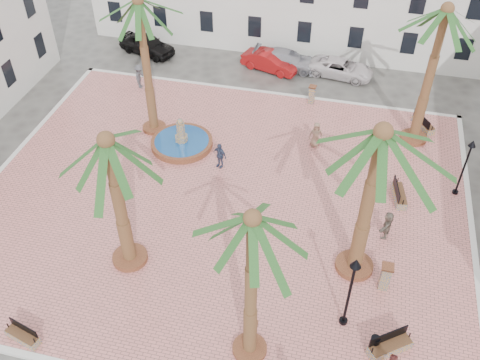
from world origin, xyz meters
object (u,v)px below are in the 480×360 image
at_px(pedestrian_north, 140,76).
at_px(pedestrian_east, 387,225).
at_px(bench_s, 23,336).
at_px(bench_e, 399,195).
at_px(bench_se, 390,346).
at_px(pedestrian_fountain_b, 220,155).
at_px(car_silver, 286,60).
at_px(car_black, 147,44).
at_px(bollard_e, 385,276).
at_px(bench_ne, 423,124).
at_px(pedestrian_fountain_a, 316,135).
at_px(lamppost_e, 467,158).
at_px(palm_nw, 140,16).
at_px(fountain, 182,142).
at_px(litter_bin, 374,343).
at_px(bollard_n, 312,94).
at_px(palm_ne, 443,25).
at_px(bollard_se, 252,333).
at_px(palm_e, 379,151).
at_px(palm_sw, 109,157).
at_px(lamppost_s, 352,281).
at_px(car_red, 270,61).
at_px(palm_s, 252,236).
at_px(car_white, 342,68).

height_order(pedestrian_north, pedestrian_east, pedestrian_north).
bearing_deg(bench_s, bench_e, 54.52).
xyz_separation_m(bench_se, pedestrian_north, (-17.53, 16.84, 0.58)).
xyz_separation_m(pedestrian_fountain_b, car_silver, (1.70, 12.29, -0.26)).
bearing_deg(car_black, bollard_e, -116.93).
height_order(bench_e, bench_ne, bench_e).
relative_size(bench_e, bollard_e, 1.28).
bearing_deg(pedestrian_fountain_a, lamppost_e, -26.05).
relative_size(palm_nw, pedestrian_east, 5.51).
bearing_deg(fountain, palm_nw, 151.64).
distance_m(bench_e, litter_bin, 9.53).
xyz_separation_m(bench_se, bollard_n, (-5.67, 17.70, 0.38)).
height_order(palm_ne, bollard_se, palm_ne).
xyz_separation_m(bench_s, pedestrian_north, (-2.63, 19.93, 0.63)).
bearing_deg(bench_ne, litter_bin, 141.14).
height_order(fountain, bollard_e, fountain).
bearing_deg(palm_e, bollard_e, -32.11).
bearing_deg(palm_sw, bollard_e, 5.62).
distance_m(bench_se, pedestrian_fountain_a, 13.90).
bearing_deg(fountain, bench_s, -98.95).
distance_m(lamppost_s, bollard_se, 4.62).
xyz_separation_m(bollard_e, pedestrian_fountain_b, (-9.52, 6.60, 0.03)).
bearing_deg(bench_ne, fountain, 79.09).
height_order(lamppost_e, car_red, lamppost_e).
xyz_separation_m(fountain, car_black, (-6.33, 10.69, 0.36)).
xyz_separation_m(palm_e, pedestrian_east, (1.34, 2.42, -6.21)).
height_order(palm_nw, palm_s, palm_nw).
bearing_deg(lamppost_e, pedestrian_north, 163.38).
relative_size(fountain, palm_nw, 0.43).
bearing_deg(car_silver, bench_e, -144.02).
xyz_separation_m(litter_bin, pedestrian_east, (0.22, 6.56, 0.40)).
bearing_deg(lamppost_e, pedestrian_fountain_b, -176.39).
xyz_separation_m(palm_nw, bollard_se, (9.29, -13.38, -6.80)).
relative_size(bench_se, car_red, 0.44).
height_order(bench_e, car_white, car_white).
height_order(palm_s, car_red, palm_s).
bearing_deg(car_black, palm_sw, -143.08).
bearing_deg(lamppost_e, palm_s, -126.33).
height_order(lamppost_s, lamppost_e, lamppost_s).
height_order(car_red, car_silver, car_red).
relative_size(bench_se, bench_e, 0.98).
distance_m(palm_nw, car_red, 12.82).
relative_size(palm_ne, bollard_se, 6.49).
xyz_separation_m(fountain, bench_s, (-2.25, -14.27, -0.03)).
xyz_separation_m(lamppost_e, car_red, (-12.51, 10.94, -1.88)).
distance_m(pedestrian_fountain_b, pedestrian_north, 10.38).
xyz_separation_m(palm_e, bench_se, (1.74, -4.08, -6.71)).
height_order(fountain, lamppost_s, lamppost_s).
bearing_deg(car_black, lamppost_s, -122.76).
bearing_deg(pedestrian_north, bollard_e, -132.91).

